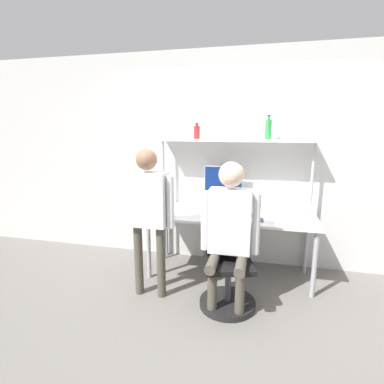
% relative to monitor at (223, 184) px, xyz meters
% --- Properties ---
extents(ground_plane, '(12.00, 12.00, 0.00)m').
position_rel_monitor_xyz_m(ground_plane, '(0.13, -0.65, -1.06)').
color(ground_plane, slate).
extents(wall_back, '(8.00, 0.06, 2.70)m').
position_rel_monitor_xyz_m(wall_back, '(0.13, 0.18, 0.29)').
color(wall_back, silver).
rests_on(wall_back, ground_plane).
extents(desk, '(1.95, 0.78, 0.76)m').
position_rel_monitor_xyz_m(desk, '(0.13, -0.24, -0.37)').
color(desk, white).
rests_on(desk, ground_plane).
extents(shelf_unit, '(1.85, 0.31, 1.62)m').
position_rel_monitor_xyz_m(shelf_unit, '(0.13, -0.01, 0.36)').
color(shelf_unit, white).
rests_on(shelf_unit, ground_plane).
extents(monitor, '(0.48, 0.17, 0.53)m').
position_rel_monitor_xyz_m(monitor, '(0.00, 0.00, 0.00)').
color(monitor, '#B7B7BC').
rests_on(monitor, desk).
extents(laptop, '(0.29, 0.22, 0.22)m').
position_rel_monitor_xyz_m(laptop, '(0.20, -0.40, -0.24)').
color(laptop, silver).
rests_on(laptop, desk).
extents(cell_phone, '(0.07, 0.15, 0.01)m').
position_rel_monitor_xyz_m(cell_phone, '(0.47, -0.43, -0.30)').
color(cell_phone, '#264C8C').
rests_on(cell_phone, desk).
extents(office_chair, '(0.56, 0.56, 0.93)m').
position_rel_monitor_xyz_m(office_chair, '(0.18, -0.90, -0.77)').
color(office_chair, black).
rests_on(office_chair, ground_plane).
extents(person_seated, '(0.57, 0.48, 1.45)m').
position_rel_monitor_xyz_m(person_seated, '(0.19, -0.95, -0.20)').
color(person_seated, '#4C473D').
rests_on(person_seated, ground_plane).
extents(person_standing, '(0.55, 0.21, 1.56)m').
position_rel_monitor_xyz_m(person_standing, '(-0.64, -0.92, -0.08)').
color(person_standing, '#4C473D').
rests_on(person_standing, ground_plane).
extents(bottle_green, '(0.07, 0.07, 0.28)m').
position_rel_monitor_xyz_m(bottle_green, '(0.51, -0.01, 0.68)').
color(bottle_green, '#2D8C3F').
rests_on(bottle_green, shelf_unit).
extents(bottle_red, '(0.08, 0.08, 0.19)m').
position_rel_monitor_xyz_m(bottle_red, '(-0.34, -0.01, 0.64)').
color(bottle_red, maroon).
rests_on(bottle_red, shelf_unit).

